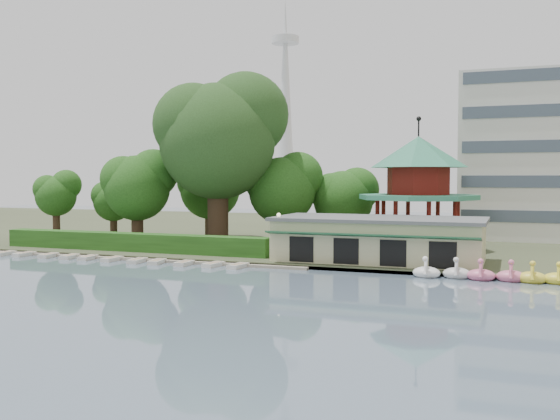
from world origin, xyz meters
The scene contains 13 objects.
ground_plane centered at (0.00, 0.00, 0.00)m, with size 220.00×220.00×0.00m, color slate.
shore centered at (0.00, 52.00, 0.20)m, with size 220.00×70.00×0.40m, color #424930.
embankment centered at (0.00, 17.30, 0.15)m, with size 220.00×0.60×0.30m, color gray.
dock centered at (-12.00, 17.20, 0.12)m, with size 34.00×1.60×0.24m, color gray.
boathouse centered at (10.00, 21.97, 2.37)m, with size 18.60×9.39×3.90m.
pavilion centered at (12.00, 32.00, 7.48)m, with size 12.40×12.40×13.50m.
broadcast_tower centered at (-42.00, 140.00, 33.98)m, with size 8.00×8.00×96.00m.
hedge centered at (-15.00, 20.50, 1.30)m, with size 30.00×2.00×1.80m, color #255619.
lamp_post centered at (1.50, 19.00, 3.34)m, with size 0.36×0.36×4.28m.
big_tree centered at (-8.83, 28.20, 12.73)m, with size 13.89×12.94×19.05m.
small_trees centered at (-10.73, 32.00, 6.60)m, with size 39.44×17.54×10.64m.
swan_boats centered at (20.92, 16.58, 0.40)m, with size 14.15×2.10×1.92m.
moored_rowboats centered at (-14.01, 15.77, 0.18)m, with size 26.97×2.70×0.36m.
Camera 1 is at (21.21, -33.33, 7.87)m, focal length 40.00 mm.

